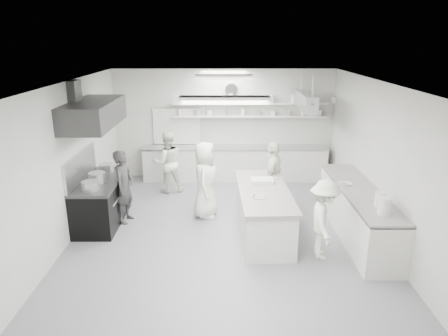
{
  "coord_description": "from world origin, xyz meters",
  "views": [
    {
      "loc": [
        -0.02,
        -7.66,
        3.79
      ],
      "look_at": [
        -0.01,
        0.6,
        1.16
      ],
      "focal_mm": 32.91,
      "sensor_mm": 36.0,
      "label": 1
    }
  ],
  "objects_px": {
    "right_counter": "(358,213)",
    "prep_island": "(263,213)",
    "cook_stove": "(124,187)",
    "stove": "(102,203)",
    "back_counter": "(235,163)",
    "cook_back": "(168,162)"
  },
  "relations": [
    {
      "from": "right_counter",
      "to": "cook_stove",
      "type": "relative_size",
      "value": 2.09
    },
    {
      "from": "right_counter",
      "to": "cook_back",
      "type": "relative_size",
      "value": 2.09
    },
    {
      "from": "stove",
      "to": "cook_back",
      "type": "relative_size",
      "value": 1.14
    },
    {
      "from": "back_counter",
      "to": "prep_island",
      "type": "xyz_separation_m",
      "value": [
        0.48,
        -3.32,
        -0.02
      ]
    },
    {
      "from": "cook_stove",
      "to": "cook_back",
      "type": "distance_m",
      "value": 1.91
    },
    {
      "from": "cook_stove",
      "to": "back_counter",
      "type": "bearing_deg",
      "value": -28.93
    },
    {
      "from": "cook_stove",
      "to": "cook_back",
      "type": "height_order",
      "value": "cook_stove"
    },
    {
      "from": "stove",
      "to": "back_counter",
      "type": "relative_size",
      "value": 0.36
    },
    {
      "from": "cook_back",
      "to": "cook_stove",
      "type": "bearing_deg",
      "value": 51.2
    },
    {
      "from": "right_counter",
      "to": "cook_stove",
      "type": "xyz_separation_m",
      "value": [
        -4.76,
        0.66,
        0.32
      ]
    },
    {
      "from": "stove",
      "to": "prep_island",
      "type": "bearing_deg",
      "value": -8.77
    },
    {
      "from": "right_counter",
      "to": "cook_back",
      "type": "distance_m",
      "value": 4.76
    },
    {
      "from": "right_counter",
      "to": "prep_island",
      "type": "xyz_separation_m",
      "value": [
        -1.87,
        0.08,
        -0.03
      ]
    },
    {
      "from": "back_counter",
      "to": "cook_back",
      "type": "height_order",
      "value": "cook_back"
    },
    {
      "from": "cook_stove",
      "to": "cook_back",
      "type": "xyz_separation_m",
      "value": [
        0.69,
        1.78,
        -0.0
      ]
    },
    {
      "from": "prep_island",
      "to": "cook_stove",
      "type": "relative_size",
      "value": 1.53
    },
    {
      "from": "prep_island",
      "to": "cook_stove",
      "type": "height_order",
      "value": "cook_stove"
    },
    {
      "from": "stove",
      "to": "back_counter",
      "type": "distance_m",
      "value": 4.03
    },
    {
      "from": "right_counter",
      "to": "prep_island",
      "type": "bearing_deg",
      "value": 177.6
    },
    {
      "from": "right_counter",
      "to": "cook_back",
      "type": "bearing_deg",
      "value": 149.07
    },
    {
      "from": "stove",
      "to": "back_counter",
      "type": "bearing_deg",
      "value": 43.99
    },
    {
      "from": "back_counter",
      "to": "cook_stove",
      "type": "xyz_separation_m",
      "value": [
        -2.41,
        -2.74,
        0.33
      ]
    }
  ]
}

